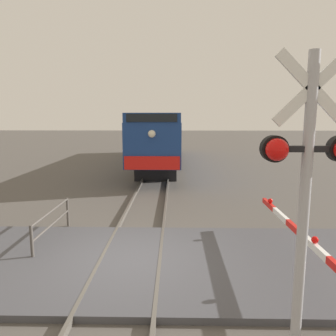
# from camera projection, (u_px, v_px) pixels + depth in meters

# --- Properties ---
(ground_plane) EXTENTS (160.00, 160.00, 0.00)m
(ground_plane) POSITION_uv_depth(u_px,v_px,m) (130.00, 265.00, 7.75)
(ground_plane) COLOR #514C47
(rail_track_left) EXTENTS (0.08, 80.00, 0.15)m
(rail_track_left) POSITION_uv_depth(u_px,v_px,m) (101.00, 262.00, 7.75)
(rail_track_left) COLOR #59544C
(rail_track_left) RESTS_ON ground_plane
(rail_track_right) EXTENTS (0.08, 80.00, 0.15)m
(rail_track_right) POSITION_uv_depth(u_px,v_px,m) (160.00, 262.00, 7.72)
(rail_track_right) COLOR #59544C
(rail_track_right) RESTS_ON ground_plane
(road_surface) EXTENTS (36.00, 4.52, 0.14)m
(road_surface) POSITION_uv_depth(u_px,v_px,m) (130.00, 262.00, 7.74)
(road_surface) COLOR #47474C
(road_surface) RESTS_ON ground_plane
(locomotive) EXTENTS (2.78, 18.40, 3.74)m
(locomotive) POSITION_uv_depth(u_px,v_px,m) (160.00, 138.00, 23.78)
(locomotive) COLOR black
(locomotive) RESTS_ON ground_plane
(crossing_signal) EXTENTS (1.18, 0.33, 4.36)m
(crossing_signal) POSITION_uv_depth(u_px,v_px,m) (307.00, 180.00, 4.07)
(crossing_signal) COLOR #ADADB2
(crossing_signal) RESTS_ON ground_plane
(guard_railing) EXTENTS (0.08, 2.73, 0.95)m
(guard_railing) POSITION_uv_depth(u_px,v_px,m) (52.00, 221.00, 9.10)
(guard_railing) COLOR #4C4742
(guard_railing) RESTS_ON ground_plane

